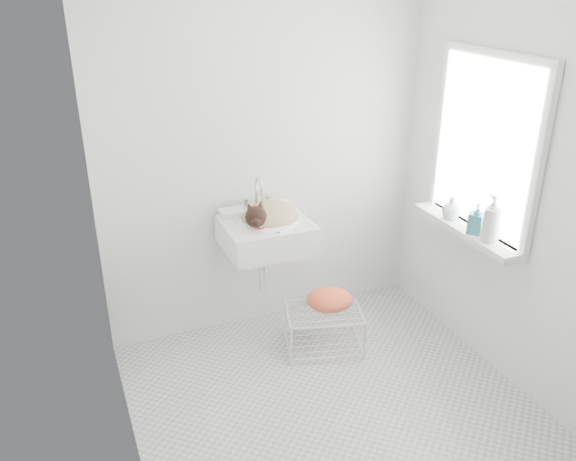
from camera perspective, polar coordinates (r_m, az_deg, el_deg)
name	(u,v)px	position (r m, az deg, el deg)	size (l,w,h in m)	color
floor	(328,398)	(3.60, 3.92, -15.87)	(2.20, 2.00, 0.02)	silver
back_wall	(266,147)	(3.82, -2.18, 8.04)	(2.20, 0.02, 2.50)	silver
right_wall	(510,172)	(3.57, 20.67, 5.27)	(0.02, 2.00, 2.50)	silver
left_wall	(109,234)	(2.67, -16.96, -0.35)	(0.02, 2.00, 2.50)	silver
window_glass	(487,146)	(3.67, 18.66, 7.71)	(0.01, 0.80, 1.00)	white
window_frame	(485,147)	(3.66, 18.48, 7.69)	(0.04, 0.90, 1.10)	white
windowsill	(465,229)	(3.79, 16.77, 0.10)	(0.16, 0.88, 0.04)	white
sink	(266,222)	(3.70, -2.14, 0.87)	(0.54, 0.47, 0.22)	white
faucet	(256,191)	(3.80, -3.12, 3.80)	(0.20, 0.14, 0.20)	silver
cat	(269,216)	(3.67, -1.85, 1.36)	(0.44, 0.39, 0.25)	tan
wire_rack	(324,328)	(3.91, 3.46, -9.42)	(0.47, 0.33, 0.28)	silver
towel	(330,304)	(3.86, 4.04, -7.10)	(0.30, 0.21, 0.12)	orange
bottle_a	(489,241)	(3.63, 18.82, -0.97)	(0.09, 0.09, 0.24)	silver
bottle_b	(475,233)	(3.71, 17.60, -0.22)	(0.08, 0.09, 0.19)	#2E6D73
bottle_c	(450,218)	(3.88, 15.41, 1.13)	(0.12, 0.12, 0.15)	silver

